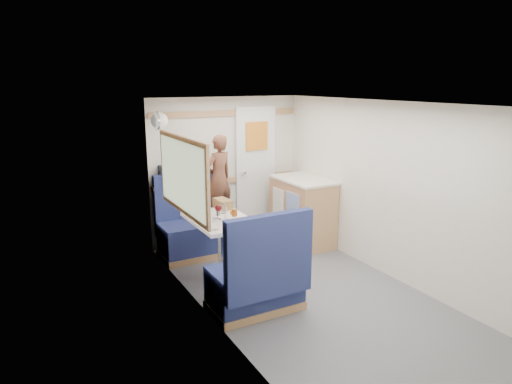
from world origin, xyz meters
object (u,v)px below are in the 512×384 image
dinette_table (221,232)px  galley_counter (302,211)px  tumbler_right (224,209)px  beer_glass (235,213)px  tray (239,221)px  tumbler_left (216,224)px  orange_fruit (233,213)px  bench_near (258,283)px  wine_glass (218,209)px  duffel_bag (180,175)px  cheese_block (237,219)px  bench_far (194,232)px  dome_light (159,121)px  pepper_grinder (218,211)px  person (219,178)px  bread_loaf (223,204)px  salt_grinder (226,218)px

dinette_table → galley_counter: (1.47, 0.55, -0.10)m
tumbler_right → beer_glass: (0.04, -0.21, -0.01)m
tray → tumbler_left: (-0.32, -0.12, 0.05)m
orange_fruit → bench_near: bearing=-99.6°
wine_glass → beer_glass: wine_glass is taller
bench_near → orange_fruit: size_ratio=16.07×
duffel_bag → cheese_block: bearing=-82.4°
galley_counter → beer_glass: size_ratio=9.78×
orange_fruit → wine_glass: bearing=-177.3°
galley_counter → duffel_bag: (-1.54, 0.57, 0.56)m
bench_near → wine_glass: bearing=92.3°
dinette_table → bench_far: bench_far is taller
duffel_bag → dome_light: bearing=-139.6°
dome_light → dinette_table: bearing=-65.4°
galley_counter → wine_glass: galley_counter is taller
orange_fruit → dinette_table: bearing=175.7°
tumbler_left → tumbler_right: (0.32, 0.50, -0.01)m
bench_far → pepper_grinder: (0.02, -0.74, 0.47)m
person → orange_fruit: person is taller
cheese_block → tumbler_right: tumbler_right is taller
cheese_block → bread_loaf: (0.09, 0.58, 0.02)m
tumbler_left → bread_loaf: size_ratio=0.46×
tray → beer_glass: 0.18m
dome_light → pepper_grinder: 1.29m
dome_light → beer_glass: dome_light is taller
tumbler_right → cheese_block: bearing=-92.6°
bench_far → cheese_block: 1.17m
dome_light → beer_glass: 1.43m
dinette_table → pepper_grinder: 0.24m
wine_glass → tumbler_left: (-0.16, -0.30, -0.06)m
dinette_table → bench_far: (-0.00, 0.86, -0.27)m
galley_counter → tray: galley_counter is taller
bench_far → dinette_table: bearing=-90.0°
bench_near → wine_glass: (-0.03, 0.85, 0.54)m
duffel_bag → person: bearing=-38.8°
cheese_block → dome_light: bearing=115.0°
cheese_block → tumbler_right: (0.02, 0.38, 0.02)m
dome_light → tumbler_right: 1.29m
dome_light → tumbler_left: (0.19, -1.17, -0.97)m
tumbler_right → duffel_bag: bearing=101.3°
bench_far → duffel_bag: 0.77m
pepper_grinder → tumbler_left: bearing=-116.3°
tumbler_left → bread_loaf: tumbler_left is taller
wine_glass → bread_loaf: wine_glass is taller
dome_light → cheese_block: dome_light is taller
bread_loaf → galley_counter: bearing=7.8°
cheese_block → wine_glass: 0.25m
bench_far → beer_glass: 1.02m
wine_glass → salt_grinder: size_ratio=2.02×
tray → beer_glass: (0.03, 0.17, 0.04)m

